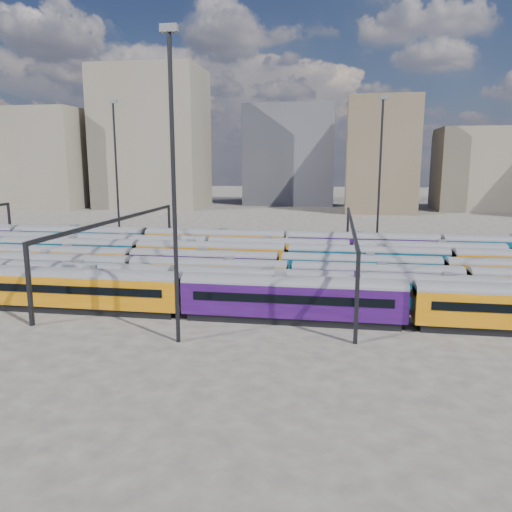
# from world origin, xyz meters

# --- Properties ---
(ground) EXTENTS (500.00, 500.00, 0.00)m
(ground) POSITION_xyz_m (0.00, 0.00, 0.00)
(ground) COLOR #3F3935
(ground) RESTS_ON ground
(rake_0) EXTENTS (130.66, 3.19, 5.37)m
(rake_0) POSITION_xyz_m (-6.77, -15.00, 2.82)
(rake_0) COLOR black
(rake_0) RESTS_ON ground
(rake_1) EXTENTS (137.15, 2.87, 4.82)m
(rake_1) POSITION_xyz_m (0.56, -10.00, 2.53)
(rake_1) COLOR black
(rake_1) RESTS_ON ground
(rake_2) EXTENTS (134.81, 2.82, 4.73)m
(rake_2) POSITION_xyz_m (-6.66, -5.00, 2.49)
(rake_2) COLOR black
(rake_2) RESTS_ON ground
(rake_3) EXTENTS (117.67, 2.87, 4.83)m
(rake_3) POSITION_xyz_m (-18.40, 0.00, 2.53)
(rake_3) COLOR black
(rake_3) RESTS_ON ground
(rake_4) EXTENTS (126.65, 3.09, 5.20)m
(rake_4) POSITION_xyz_m (1.69, 5.00, 2.73)
(rake_4) COLOR black
(rake_4) RESTS_ON ground
(rake_5) EXTENTS (103.93, 3.04, 5.13)m
(rake_5) POSITION_xyz_m (-20.99, 10.00, 2.69)
(rake_5) COLOR black
(rake_5) RESTS_ON ground
(rake_6) EXTENTS (159.10, 3.32, 5.61)m
(rake_6) POSITION_xyz_m (-10.74, 15.00, 2.95)
(rake_6) COLOR black
(rake_6) RESTS_ON ground
(gantry_1) EXTENTS (0.35, 40.35, 8.03)m
(gantry_1) POSITION_xyz_m (-20.00, 0.00, 6.79)
(gantry_1) COLOR black
(gantry_1) RESTS_ON ground
(gantry_2) EXTENTS (0.35, 40.35, 8.03)m
(gantry_2) POSITION_xyz_m (10.00, 0.00, 6.79)
(gantry_2) COLOR black
(gantry_2) RESTS_ON ground
(mast_1) EXTENTS (1.40, 0.50, 25.60)m
(mast_1) POSITION_xyz_m (-30.00, 22.00, 13.97)
(mast_1) COLOR black
(mast_1) RESTS_ON ground
(mast_2) EXTENTS (1.40, 0.50, 25.60)m
(mast_2) POSITION_xyz_m (-5.00, -22.00, 13.97)
(mast_2) COLOR black
(mast_2) RESTS_ON ground
(mast_3) EXTENTS (1.40, 0.50, 25.60)m
(mast_3) POSITION_xyz_m (15.00, 24.00, 13.97)
(mast_3) COLOR black
(mast_3) RESTS_ON ground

